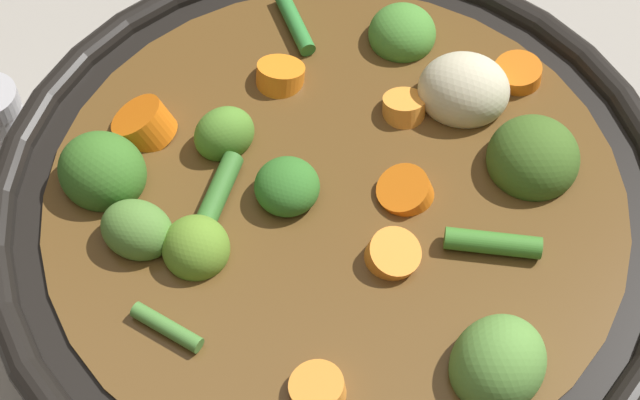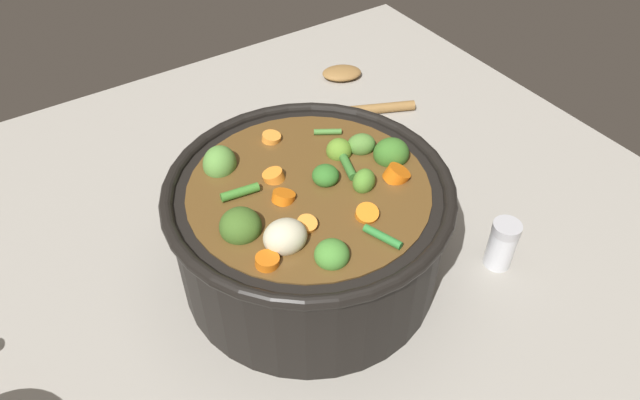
% 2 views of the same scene
% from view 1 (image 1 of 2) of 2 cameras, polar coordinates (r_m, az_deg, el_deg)
% --- Properties ---
extents(ground_plane, '(1.10, 1.10, 0.00)m').
position_cam_1_polar(ground_plane, '(0.57, 0.72, -7.61)').
color(ground_plane, '#9E998E').
extents(cooking_pot, '(0.33, 0.33, 0.17)m').
position_cam_1_polar(cooking_pot, '(0.51, 0.83, -3.70)').
color(cooking_pot, black).
rests_on(cooking_pot, ground_plane).
extents(salt_shaker, '(0.04, 0.04, 0.07)m').
position_cam_1_polar(salt_shaker, '(0.64, -18.12, 3.94)').
color(salt_shaker, silver).
rests_on(salt_shaker, ground_plane).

